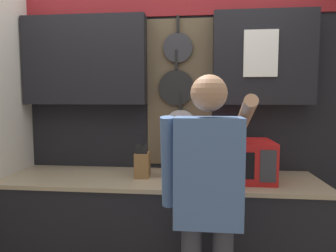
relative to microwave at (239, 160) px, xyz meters
name	(u,v)px	position (x,y,z in m)	size (l,w,h in m)	color
base_cabinet_counter	(160,236)	(-0.59, 0.00, -0.62)	(2.40, 0.65, 0.93)	black
back_wall_unit	(163,98)	(-0.60, 0.29, 0.46)	(2.97, 0.22, 2.52)	black
microwave	(239,160)	(0.00, 0.00, 0.00)	(0.49, 0.39, 0.30)	red
knife_block	(142,164)	(-0.73, 0.00, -0.05)	(0.12, 0.16, 0.27)	brown
utensil_crock	(170,167)	(-0.51, 0.00, -0.07)	(0.13, 0.13, 0.34)	white
person	(208,194)	(-0.25, -0.56, -0.09)	(0.54, 0.62, 1.67)	#383842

